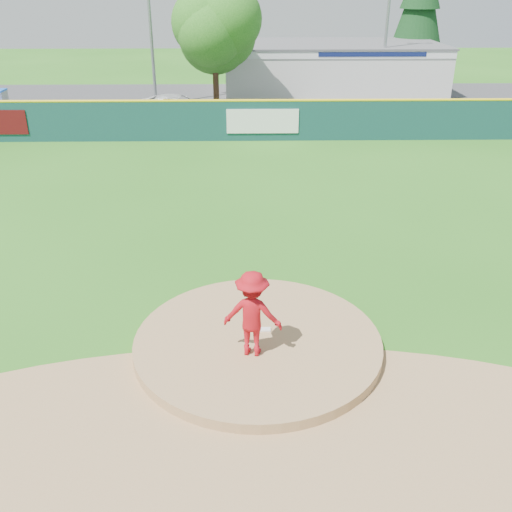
{
  "coord_description": "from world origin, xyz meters",
  "views": [
    {
      "loc": [
        -0.23,
        -10.58,
        7.46
      ],
      "look_at": [
        0.0,
        2.0,
        1.3
      ],
      "focal_mm": 40.0,
      "sensor_mm": 36.0,
      "label": 1
    }
  ],
  "objects_px": {
    "pitcher": "(252,314)",
    "conifer_tree": "(420,6)",
    "deciduous_tree": "(214,33)",
    "light_pole_right": "(388,11)",
    "light_pole_left": "(149,3)",
    "pool_building_grp": "(332,67)",
    "van": "(177,108)"
  },
  "relations": [
    {
      "from": "pitcher",
      "to": "conifer_tree",
      "type": "distance_m",
      "value": 39.06
    },
    {
      "from": "deciduous_tree",
      "to": "pitcher",
      "type": "bearing_deg",
      "value": -85.8
    },
    {
      "from": "conifer_tree",
      "to": "light_pole_right",
      "type": "height_order",
      "value": "light_pole_right"
    },
    {
      "from": "pitcher",
      "to": "light_pole_right",
      "type": "distance_m",
      "value": 31.21
    },
    {
      "from": "deciduous_tree",
      "to": "light_pole_left",
      "type": "distance_m",
      "value": 4.72
    },
    {
      "from": "pitcher",
      "to": "conifer_tree",
      "type": "height_order",
      "value": "conifer_tree"
    },
    {
      "from": "pool_building_grp",
      "to": "conifer_tree",
      "type": "xyz_separation_m",
      "value": [
        7.0,
        4.01,
        3.88
      ]
    },
    {
      "from": "deciduous_tree",
      "to": "conifer_tree",
      "type": "height_order",
      "value": "conifer_tree"
    },
    {
      "from": "pool_building_grp",
      "to": "conifer_tree",
      "type": "height_order",
      "value": "conifer_tree"
    },
    {
      "from": "light_pole_right",
      "to": "light_pole_left",
      "type": "bearing_deg",
      "value": -172.41
    },
    {
      "from": "light_pole_left",
      "to": "pool_building_grp",
      "type": "bearing_deg",
      "value": 22.6
    },
    {
      "from": "van",
      "to": "deciduous_tree",
      "type": "relative_size",
      "value": 0.69
    },
    {
      "from": "van",
      "to": "pool_building_grp",
      "type": "distance_m",
      "value": 13.8
    },
    {
      "from": "van",
      "to": "light_pole_left",
      "type": "distance_m",
      "value": 7.1
    },
    {
      "from": "pool_building_grp",
      "to": "deciduous_tree",
      "type": "xyz_separation_m",
      "value": [
        -8.0,
        -6.99,
        2.89
      ]
    },
    {
      "from": "light_pole_right",
      "to": "conifer_tree",
      "type": "bearing_deg",
      "value": 60.26
    },
    {
      "from": "deciduous_tree",
      "to": "conifer_tree",
      "type": "relative_size",
      "value": 0.77
    },
    {
      "from": "pool_building_grp",
      "to": "conifer_tree",
      "type": "relative_size",
      "value": 1.6
    },
    {
      "from": "pitcher",
      "to": "light_pole_left",
      "type": "xyz_separation_m",
      "value": [
        -5.88,
        27.53,
        4.84
      ]
    },
    {
      "from": "pitcher",
      "to": "deciduous_tree",
      "type": "bearing_deg",
      "value": -75.17
    },
    {
      "from": "conifer_tree",
      "to": "light_pole_left",
      "type": "bearing_deg",
      "value": -154.65
    },
    {
      "from": "pool_building_grp",
      "to": "light_pole_left",
      "type": "bearing_deg",
      "value": -157.4
    },
    {
      "from": "van",
      "to": "pool_building_grp",
      "type": "relative_size",
      "value": 0.33
    },
    {
      "from": "van",
      "to": "pool_building_grp",
      "type": "height_order",
      "value": "pool_building_grp"
    },
    {
      "from": "van",
      "to": "conifer_tree",
      "type": "height_order",
      "value": "conifer_tree"
    },
    {
      "from": "conifer_tree",
      "to": "light_pole_right",
      "type": "bearing_deg",
      "value": -119.74
    },
    {
      "from": "deciduous_tree",
      "to": "light_pole_left",
      "type": "relative_size",
      "value": 0.67
    },
    {
      "from": "conifer_tree",
      "to": "light_pole_left",
      "type": "xyz_separation_m",
      "value": [
        -19.0,
        -9.0,
        0.51
      ]
    },
    {
      "from": "van",
      "to": "light_pole_left",
      "type": "height_order",
      "value": "light_pole_left"
    },
    {
      "from": "pitcher",
      "to": "pool_building_grp",
      "type": "relative_size",
      "value": 0.13
    },
    {
      "from": "light_pole_left",
      "to": "light_pole_right",
      "type": "bearing_deg",
      "value": 7.59
    },
    {
      "from": "van",
      "to": "conifer_tree",
      "type": "distance_m",
      "value": 22.23
    }
  ]
}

